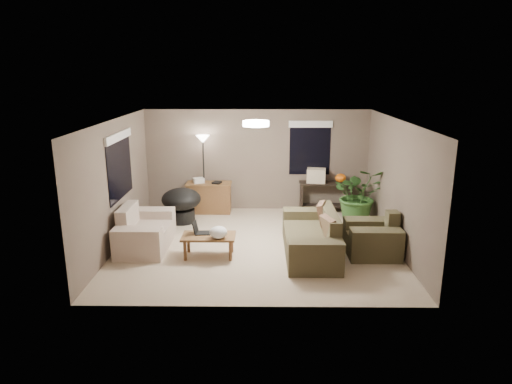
{
  "coord_description": "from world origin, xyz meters",
  "views": [
    {
      "loc": [
        0.1,
        -8.63,
        3.41
      ],
      "look_at": [
        0.0,
        0.2,
        1.05
      ],
      "focal_mm": 32.0,
      "sensor_mm": 36.0,
      "label": 1
    }
  ],
  "objects_px": {
    "console_table": "(326,194)",
    "desk": "(209,197)",
    "main_sofa": "(312,239)",
    "cat_scratching_post": "(367,234)",
    "coffee_table": "(209,238)",
    "armchair": "(373,239)",
    "loveseat": "(144,233)",
    "houseplant": "(359,201)",
    "papasan_chair": "(181,203)",
    "floor_lamp": "(203,148)"
  },
  "relations": [
    {
      "from": "armchair",
      "to": "houseplant",
      "type": "distance_m",
      "value": 1.92
    },
    {
      "from": "main_sofa",
      "to": "coffee_table",
      "type": "height_order",
      "value": "main_sofa"
    },
    {
      "from": "floor_lamp",
      "to": "houseplant",
      "type": "bearing_deg",
      "value": -11.53
    },
    {
      "from": "coffee_table",
      "to": "papasan_chair",
      "type": "relative_size",
      "value": 0.85
    },
    {
      "from": "armchair",
      "to": "coffee_table",
      "type": "xyz_separation_m",
      "value": [
        -3.12,
        -0.16,
        0.06
      ]
    },
    {
      "from": "desk",
      "to": "floor_lamp",
      "type": "height_order",
      "value": "floor_lamp"
    },
    {
      "from": "papasan_chair",
      "to": "cat_scratching_post",
      "type": "xyz_separation_m",
      "value": [
        3.98,
        -1.36,
        -0.25
      ]
    },
    {
      "from": "desk",
      "to": "houseplant",
      "type": "relative_size",
      "value": 0.84
    },
    {
      "from": "main_sofa",
      "to": "papasan_chair",
      "type": "distance_m",
      "value": 3.37
    },
    {
      "from": "armchair",
      "to": "loveseat",
      "type": "bearing_deg",
      "value": 176.04
    },
    {
      "from": "main_sofa",
      "to": "floor_lamp",
      "type": "distance_m",
      "value": 3.78
    },
    {
      "from": "console_table",
      "to": "floor_lamp",
      "type": "bearing_deg",
      "value": -178.68
    },
    {
      "from": "loveseat",
      "to": "houseplant",
      "type": "distance_m",
      "value": 4.84
    },
    {
      "from": "coffee_table",
      "to": "houseplant",
      "type": "distance_m",
      "value": 3.83
    },
    {
      "from": "loveseat",
      "to": "armchair",
      "type": "bearing_deg",
      "value": -3.96
    },
    {
      "from": "loveseat",
      "to": "console_table",
      "type": "distance_m",
      "value": 4.6
    },
    {
      "from": "desk",
      "to": "console_table",
      "type": "xyz_separation_m",
      "value": [
        2.88,
        0.1,
        0.06
      ]
    },
    {
      "from": "loveseat",
      "to": "papasan_chair",
      "type": "relative_size",
      "value": 1.36
    },
    {
      "from": "floor_lamp",
      "to": "main_sofa",
      "type": "bearing_deg",
      "value": -47.77
    },
    {
      "from": "console_table",
      "to": "cat_scratching_post",
      "type": "xyz_separation_m",
      "value": [
        0.54,
        -2.21,
        -0.22
      ]
    },
    {
      "from": "armchair",
      "to": "floor_lamp",
      "type": "xyz_separation_m",
      "value": [
        -3.53,
        2.64,
        1.3
      ]
    },
    {
      "from": "console_table",
      "to": "desk",
      "type": "bearing_deg",
      "value": -178.09
    },
    {
      "from": "armchair",
      "to": "houseplant",
      "type": "height_order",
      "value": "houseplant"
    },
    {
      "from": "loveseat",
      "to": "armchair",
      "type": "relative_size",
      "value": 1.6
    },
    {
      "from": "main_sofa",
      "to": "cat_scratching_post",
      "type": "xyz_separation_m",
      "value": [
        1.16,
        0.49,
        -0.08
      ]
    },
    {
      "from": "papasan_chair",
      "to": "houseplant",
      "type": "bearing_deg",
      "value": 0.59
    },
    {
      "from": "coffee_table",
      "to": "console_table",
      "type": "relative_size",
      "value": 0.77
    },
    {
      "from": "loveseat",
      "to": "floor_lamp",
      "type": "bearing_deg",
      "value": 68.49
    },
    {
      "from": "coffee_table",
      "to": "armchair",
      "type": "bearing_deg",
      "value": 2.89
    },
    {
      "from": "main_sofa",
      "to": "cat_scratching_post",
      "type": "height_order",
      "value": "main_sofa"
    },
    {
      "from": "console_table",
      "to": "cat_scratching_post",
      "type": "height_order",
      "value": "console_table"
    },
    {
      "from": "coffee_table",
      "to": "desk",
      "type": "height_order",
      "value": "desk"
    },
    {
      "from": "desk",
      "to": "papasan_chair",
      "type": "height_order",
      "value": "papasan_chair"
    },
    {
      "from": "houseplant",
      "to": "cat_scratching_post",
      "type": "xyz_separation_m",
      "value": [
        -0.1,
        -1.4,
        -0.3
      ]
    },
    {
      "from": "houseplant",
      "to": "cat_scratching_post",
      "type": "height_order",
      "value": "houseplant"
    },
    {
      "from": "coffee_table",
      "to": "console_table",
      "type": "distance_m",
      "value": 3.86
    },
    {
      "from": "console_table",
      "to": "papasan_chair",
      "type": "distance_m",
      "value": 3.54
    },
    {
      "from": "console_table",
      "to": "floor_lamp",
      "type": "height_order",
      "value": "floor_lamp"
    },
    {
      "from": "papasan_chair",
      "to": "cat_scratching_post",
      "type": "distance_m",
      "value": 4.21
    },
    {
      "from": "loveseat",
      "to": "floor_lamp",
      "type": "relative_size",
      "value": 0.84
    },
    {
      "from": "desk",
      "to": "cat_scratching_post",
      "type": "bearing_deg",
      "value": -31.72
    },
    {
      "from": "armchair",
      "to": "coffee_table",
      "type": "height_order",
      "value": "armchair"
    },
    {
      "from": "console_table",
      "to": "houseplant",
      "type": "distance_m",
      "value": 1.04
    },
    {
      "from": "main_sofa",
      "to": "papasan_chair",
      "type": "height_order",
      "value": "main_sofa"
    },
    {
      "from": "armchair",
      "to": "cat_scratching_post",
      "type": "xyz_separation_m",
      "value": [
        0.01,
        0.5,
        -0.08
      ]
    },
    {
      "from": "main_sofa",
      "to": "cat_scratching_post",
      "type": "relative_size",
      "value": 4.4
    },
    {
      "from": "papasan_chair",
      "to": "cat_scratching_post",
      "type": "relative_size",
      "value": 2.36
    },
    {
      "from": "loveseat",
      "to": "desk",
      "type": "bearing_deg",
      "value": 65.74
    },
    {
      "from": "coffee_table",
      "to": "desk",
      "type": "xyz_separation_m",
      "value": [
        -0.3,
        2.77,
        0.02
      ]
    },
    {
      "from": "main_sofa",
      "to": "loveseat",
      "type": "relative_size",
      "value": 1.38
    }
  ]
}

